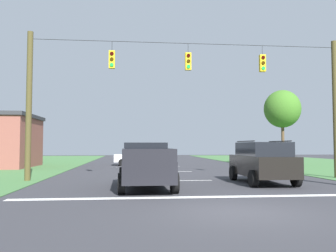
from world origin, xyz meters
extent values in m
plane|color=#333338|center=(0.00, 0.00, 0.00)|extent=(120.00, 120.00, 0.00)
cube|color=white|center=(0.00, 2.88, 0.00)|extent=(14.32, 0.45, 0.01)
cube|color=white|center=(0.00, 8.88, 0.00)|extent=(2.50, 0.15, 0.01)
cube|color=white|center=(0.00, 15.29, 0.00)|extent=(2.50, 0.15, 0.01)
cube|color=white|center=(0.00, 21.73, 0.00)|extent=(2.50, 0.15, 0.01)
cube|color=white|center=(0.00, 28.61, 0.00)|extent=(2.50, 0.15, 0.01)
cylinder|color=#4C4322|center=(-8.26, 9.38, 3.89)|extent=(0.30, 0.30, 7.79)
cylinder|color=#4C4322|center=(8.53, 9.38, 3.89)|extent=(0.30, 0.30, 7.79)
cylinder|color=black|center=(0.13, 9.38, 7.41)|extent=(16.79, 0.02, 0.02)
cylinder|color=black|center=(-4.02, 9.38, 7.15)|extent=(0.02, 0.02, 0.52)
cube|color=yellow|center=(-4.02, 9.38, 6.41)|extent=(0.32, 0.24, 0.95)
cylinder|color=#310503|center=(-4.02, 9.24, 6.70)|extent=(0.20, 0.04, 0.20)
cylinder|color=#352203|center=(-4.02, 9.24, 6.40)|extent=(0.20, 0.04, 0.20)
cylinder|color=green|center=(-4.02, 9.24, 6.10)|extent=(0.20, 0.04, 0.20)
cylinder|color=black|center=(0.10, 9.38, 7.15)|extent=(0.02, 0.02, 0.52)
cube|color=yellow|center=(0.10, 9.38, 6.41)|extent=(0.32, 0.24, 0.95)
cylinder|color=#310503|center=(0.10, 9.24, 6.70)|extent=(0.20, 0.04, 0.20)
cylinder|color=#352203|center=(0.10, 9.24, 6.40)|extent=(0.20, 0.04, 0.20)
cylinder|color=green|center=(0.10, 9.24, 6.10)|extent=(0.20, 0.04, 0.20)
cylinder|color=black|center=(4.29, 9.38, 7.15)|extent=(0.02, 0.02, 0.52)
cube|color=yellow|center=(4.29, 9.38, 6.41)|extent=(0.32, 0.24, 0.95)
cylinder|color=#310503|center=(4.29, 9.24, 6.70)|extent=(0.20, 0.04, 0.20)
cylinder|color=#352203|center=(4.29, 9.24, 6.40)|extent=(0.20, 0.04, 0.20)
cylinder|color=green|center=(4.29, 9.24, 6.10)|extent=(0.20, 0.04, 0.20)
cube|color=black|center=(-2.35, 5.72, 0.82)|extent=(2.10, 5.44, 0.85)
cube|color=black|center=(-2.36, 6.37, 1.60)|extent=(1.88, 1.93, 0.70)
cube|color=black|center=(-3.26, 4.35, 1.48)|extent=(0.14, 2.38, 0.45)
cube|color=black|center=(-1.38, 4.39, 1.48)|extent=(0.14, 2.38, 0.45)
cube|color=black|center=(-2.30, 3.07, 1.48)|extent=(1.96, 0.14, 0.45)
cylinder|color=black|center=(-3.38, 7.54, 0.40)|extent=(0.29, 0.81, 0.80)
cylinder|color=black|center=(-1.38, 7.58, 0.40)|extent=(0.29, 0.81, 0.80)
cylinder|color=black|center=(-3.31, 3.87, 0.40)|extent=(0.29, 0.81, 0.80)
cylinder|color=black|center=(-1.31, 3.90, 0.40)|extent=(0.29, 0.81, 0.80)
cube|color=black|center=(3.34, 7.18, 0.85)|extent=(2.02, 4.83, 0.95)
cube|color=black|center=(3.34, 7.03, 1.66)|extent=(1.85, 3.23, 0.65)
cylinder|color=black|center=(2.49, 7.04, 2.03)|extent=(0.09, 2.72, 0.05)
cylinder|color=black|center=(4.19, 7.02, 2.03)|extent=(0.09, 2.72, 0.05)
cylinder|color=black|center=(2.39, 8.83, 0.38)|extent=(0.27, 0.76, 0.76)
cylinder|color=black|center=(4.34, 8.80, 0.38)|extent=(0.27, 0.76, 0.76)
cylinder|color=black|center=(2.34, 5.56, 0.38)|extent=(0.27, 0.76, 0.76)
cylinder|color=black|center=(4.29, 5.53, 0.38)|extent=(0.27, 0.76, 0.76)
cube|color=silver|center=(-2.38, 23.64, 0.67)|extent=(4.30, 1.81, 0.70)
cube|color=black|center=(-2.38, 23.64, 1.27)|extent=(2.10, 1.62, 0.50)
cylinder|color=black|center=(-3.80, 22.73, 0.32)|extent=(0.64, 0.22, 0.64)
cylinder|color=black|center=(-3.80, 24.53, 0.32)|extent=(0.64, 0.22, 0.64)
cylinder|color=black|center=(-0.96, 22.74, 0.32)|extent=(0.64, 0.22, 0.64)
cylinder|color=black|center=(-0.96, 24.54, 0.32)|extent=(0.64, 0.22, 0.64)
cylinder|color=brown|center=(10.80, 21.74, 2.12)|extent=(0.27, 0.27, 4.24)
ellipsoid|color=#3D7123|center=(10.80, 21.74, 5.19)|extent=(3.31, 3.31, 3.45)
camera|label=1|loc=(-2.96, -9.72, 1.82)|focal=38.31mm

